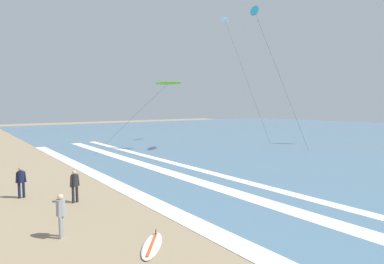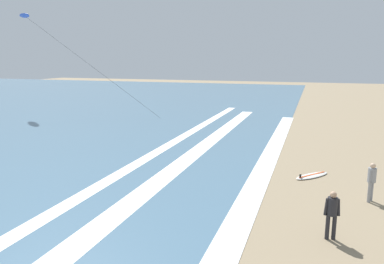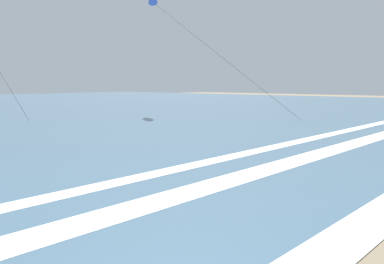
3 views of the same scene
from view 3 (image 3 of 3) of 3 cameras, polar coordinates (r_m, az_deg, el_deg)
The scene contains 4 objects.
wave_foam_shoreline at distance 10.42m, azimuth 23.22°, elevation -9.86°, with size 48.21×1.04×0.01m, color white.
wave_foam_mid_break at distance 12.90m, azimuth 5.02°, elevation -6.23°, with size 51.98×1.10×0.01m, color white.
wave_foam_outer_break at distance 15.08m, azimuth 0.21°, elevation -4.32°, with size 55.31×0.76×0.01m, color white.
kite_blue_high_left at distance 41.04m, azimuth -4.98°, elevation 16.31°, with size 2.56×15.69×10.10m.
Camera 3 is at (-9.92, 7.54, 2.88)m, focal length 41.14 mm.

